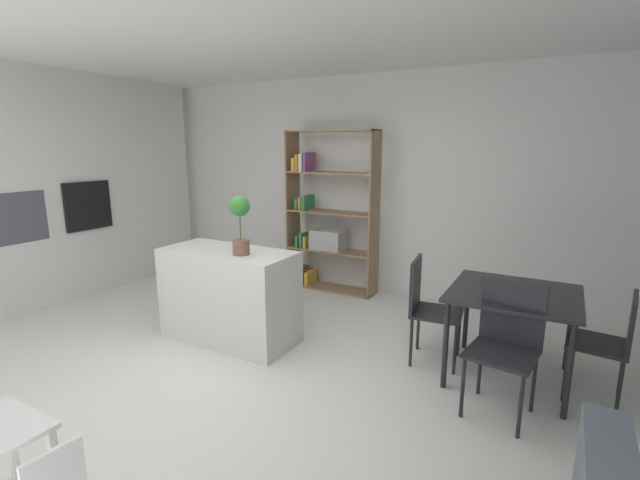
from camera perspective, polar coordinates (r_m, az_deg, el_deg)
ground_plane at (r=4.00m, az=-12.26°, el=-16.76°), size 9.97×9.97×0.00m
ceiling_slab at (r=3.63m, az=-14.49°, el=26.38°), size 7.24×5.69×0.06m
back_partition at (r=5.93m, az=5.46°, el=7.09°), size 7.24×0.06×2.80m
built_in_oven at (r=6.33m, az=-27.77°, el=3.97°), size 0.06×0.61×0.61m
kitchen_island at (r=4.50m, az=-11.61°, el=-6.99°), size 1.34×0.62×0.92m
potted_plant_on_island at (r=4.12m, az=-10.28°, el=2.54°), size 0.19×0.19×0.55m
open_bookshelf at (r=5.90m, az=0.58°, el=2.46°), size 1.23×0.34×2.11m
dining_table at (r=3.94m, az=23.71°, el=-7.23°), size 0.98×0.94×0.76m
dining_chair_window_side at (r=3.99m, az=33.63°, el=-10.46°), size 0.45×0.47×0.86m
dining_chair_island_side at (r=4.08m, az=13.54°, el=-7.70°), size 0.48×0.47×0.94m
dining_chair_near at (r=3.52m, az=22.96°, el=-11.38°), size 0.51×0.50×0.96m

